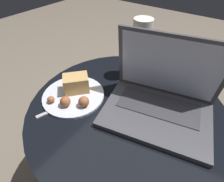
% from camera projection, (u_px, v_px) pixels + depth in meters
% --- Properties ---
extents(ground_plane, '(6.00, 6.00, 0.00)m').
position_uv_depth(ground_plane, '(121.00, 173.00, 0.99)').
color(ground_plane, '#726656').
extents(table, '(0.70, 0.70, 0.55)m').
position_uv_depth(table, '(125.00, 130.00, 0.72)').
color(table, '#9E9EA3').
rests_on(table, ground_plane).
extents(laptop, '(0.39, 0.31, 0.25)m').
position_uv_depth(laptop, '(160.00, 99.00, 0.57)').
color(laptop, '#47474C').
rests_on(laptop, table).
extents(beer_glass, '(0.07, 0.07, 0.24)m').
position_uv_depth(beer_glass, '(140.00, 49.00, 0.69)').
color(beer_glass, '#C6701E').
rests_on(beer_glass, table).
extents(snack_plate, '(0.23, 0.23, 0.07)m').
position_uv_depth(snack_plate, '(74.00, 91.00, 0.65)').
color(snack_plate, silver).
rests_on(snack_plate, table).
extents(fork, '(0.07, 0.16, 0.00)m').
position_uv_depth(fork, '(63.00, 106.00, 0.62)').
color(fork, '#B2B2B7').
rests_on(fork, table).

